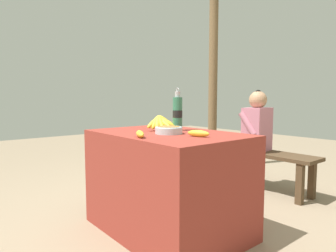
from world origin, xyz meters
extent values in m
plane|color=gray|center=(0.00, 0.00, 0.00)|extent=(12.00, 12.00, 0.00)
cube|color=maroon|center=(0.00, 0.00, 0.37)|extent=(1.12, 0.76, 0.73)
sphere|color=#4C381E|center=(-0.17, 0.05, 0.80)|extent=(0.06, 0.06, 0.06)
ellipsoid|color=gold|center=(-0.16, -0.01, 0.79)|extent=(0.08, 0.17, 0.10)
ellipsoid|color=gold|center=(-0.15, 0.00, 0.79)|extent=(0.10, 0.13, 0.12)
ellipsoid|color=gold|center=(-0.13, 0.01, 0.79)|extent=(0.13, 0.13, 0.12)
ellipsoid|color=gold|center=(-0.11, 0.03, 0.79)|extent=(0.15, 0.09, 0.13)
ellipsoid|color=gold|center=(-0.11, 0.05, 0.79)|extent=(0.17, 0.04, 0.10)
ellipsoid|color=gold|center=(-0.11, 0.08, 0.79)|extent=(0.17, 0.11, 0.10)
ellipsoid|color=gold|center=(-0.13, 0.09, 0.80)|extent=(0.13, 0.14, 0.13)
ellipsoid|color=gold|center=(-0.14, 0.09, 0.79)|extent=(0.12, 0.15, 0.10)
ellipsoid|color=gold|center=(-0.17, 0.10, 0.79)|extent=(0.05, 0.14, 0.12)
cylinder|color=silver|center=(0.07, -0.04, 0.75)|extent=(0.19, 0.19, 0.04)
torus|color=silver|center=(0.07, -0.04, 0.77)|extent=(0.19, 0.19, 0.02)
cylinder|color=olive|center=(0.07, -0.04, 0.78)|extent=(0.15, 0.15, 0.01)
cylinder|color=#337556|center=(-0.05, 0.14, 0.86)|extent=(0.07, 0.07, 0.25)
cylinder|color=black|center=(-0.05, 0.14, 0.86)|extent=(0.07, 0.07, 0.06)
cylinder|color=#ADADB2|center=(-0.05, 0.14, 1.00)|extent=(0.04, 0.04, 0.04)
torus|color=#ADADB2|center=(-0.05, 0.14, 1.04)|extent=(0.03, 0.01, 0.03)
ellipsoid|color=gold|center=(0.10, -0.30, 0.75)|extent=(0.17, 0.11, 0.04)
ellipsoid|color=gold|center=(0.31, 0.00, 0.75)|extent=(0.16, 0.08, 0.04)
cube|color=#4C3823|center=(-0.19, 1.40, 0.40)|extent=(1.31, 0.32, 0.04)
cube|color=#4C3823|center=(-0.75, 1.28, 0.19)|extent=(0.06, 0.06, 0.38)
cube|color=#4C3823|center=(0.36, 1.28, 0.19)|extent=(0.06, 0.06, 0.38)
cube|color=#4C3823|center=(-0.75, 1.52, 0.19)|extent=(0.06, 0.06, 0.38)
cube|color=#4C3823|center=(0.36, 1.52, 0.19)|extent=(0.06, 0.06, 0.38)
cylinder|color=#232328|center=(-0.41, 1.24, 0.21)|extent=(0.09, 0.09, 0.42)
cylinder|color=#232328|center=(-0.29, 1.26, 0.43)|extent=(0.31, 0.13, 0.09)
cylinder|color=#232328|center=(-0.43, 1.42, 0.21)|extent=(0.09, 0.09, 0.42)
cylinder|color=#232328|center=(-0.32, 1.44, 0.43)|extent=(0.31, 0.13, 0.09)
cube|color=#C67589|center=(-0.17, 1.37, 0.65)|extent=(0.25, 0.37, 0.46)
cylinder|color=#C67589|center=(-0.17, 1.21, 0.72)|extent=(0.21, 0.09, 0.25)
cylinder|color=#C67589|center=(-0.22, 1.53, 0.72)|extent=(0.21, 0.09, 0.25)
sphere|color=tan|center=(-0.17, 1.37, 0.96)|extent=(0.18, 0.18, 0.18)
sphere|color=black|center=(-0.17, 1.37, 1.03)|extent=(0.07, 0.07, 0.07)
sphere|color=#4C381E|center=(-0.55, 1.40, 0.48)|extent=(0.05, 0.05, 0.05)
ellipsoid|color=olive|center=(-0.56, 1.35, 0.47)|extent=(0.04, 0.13, 0.11)
ellipsoid|color=olive|center=(-0.53, 1.37, 0.47)|extent=(0.11, 0.12, 0.08)
ellipsoid|color=olive|center=(-0.51, 1.38, 0.48)|extent=(0.14, 0.11, 0.08)
ellipsoid|color=olive|center=(-0.50, 1.40, 0.48)|extent=(0.15, 0.04, 0.12)
ellipsoid|color=olive|center=(-0.51, 1.42, 0.47)|extent=(0.12, 0.09, 0.10)
ellipsoid|color=olive|center=(-0.53, 1.44, 0.47)|extent=(0.11, 0.13, 0.10)
ellipsoid|color=olive|center=(-0.55, 1.46, 0.48)|extent=(0.04, 0.15, 0.11)
cylinder|color=brown|center=(-1.16, 1.77, 1.36)|extent=(0.12, 0.12, 2.72)
camera|label=1|loc=(1.65, -1.36, 0.98)|focal=32.00mm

